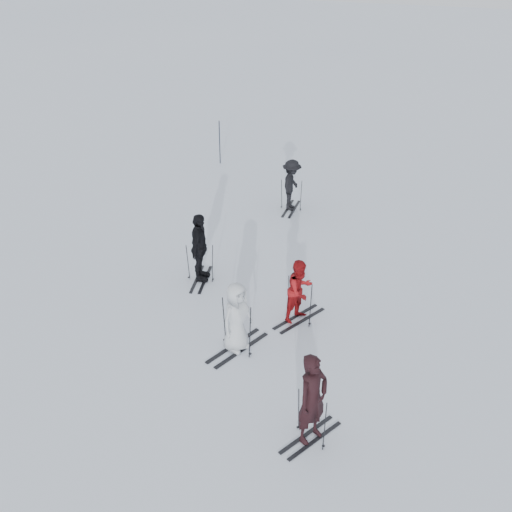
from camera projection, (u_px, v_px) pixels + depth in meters
The scene contains 12 objects.
ground at pixel (244, 306), 16.93m from camera, with size 120.00×120.00×0.00m, color silver.
skier_near_dark at pixel (312, 400), 12.28m from camera, with size 0.72×0.47×1.98m, color black.
skier_red at pixel (300, 291), 16.01m from camera, with size 0.81×0.63×1.67m, color maroon.
skier_grey at pixel (237, 318), 14.91m from camera, with size 0.86×0.56×1.76m, color #B7BDC2.
skier_uphill_left at pixel (199, 249), 17.66m from camera, with size 1.17×0.49×1.99m, color black.
skier_uphill_far at pixel (292, 186), 21.90m from camera, with size 1.14×0.66×1.77m, color black.
skis_near_dark at pixel (312, 417), 12.49m from camera, with size 0.82×1.55×1.13m, color black, non-canonical shape.
skis_red at pixel (300, 299), 16.12m from camera, with size 0.88×1.65×1.21m, color black, non-canonical shape.
skis_grey at pixel (237, 325), 15.00m from camera, with size 0.98×1.86×1.35m, color black, non-canonical shape.
skis_uphill_left at pixel (200, 262), 17.86m from camera, with size 0.83×1.57×1.15m, color black, non-canonical shape.
skis_uphill_far at pixel (291, 194), 22.06m from camera, with size 0.81×1.54×1.12m, color black, non-canonical shape.
piste_marker at pixel (220, 142), 25.86m from camera, with size 0.04×0.04×1.78m, color black.
Camera 1 is at (4.90, -13.33, 9.33)m, focal length 45.00 mm.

